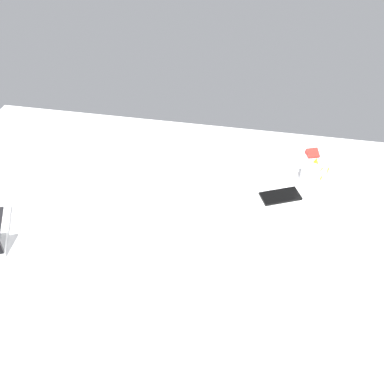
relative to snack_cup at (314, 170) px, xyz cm
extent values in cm
cube|color=white|center=(51.28, 38.14, -14.78)|extent=(180.00, 140.00, 18.00)
cylinder|color=silver|center=(0.09, -0.07, -0.28)|extent=(9.00, 9.00, 11.00)
cube|color=red|center=(0.01, -0.15, -2.27)|extent=(5.80, 6.91, 4.58)
cube|color=yellow|center=(-1.82, 0.81, 0.34)|extent=(6.59, 6.86, 5.49)
cube|color=yellow|center=(-0.21, 1.31, 2.95)|extent=(6.64, 6.29, 6.24)
cube|color=red|center=(1.79, -1.78, 5.57)|extent=(5.25, 5.50, 4.10)
cube|color=black|center=(11.22, 10.33, -5.38)|extent=(15.56, 11.94, 0.80)
camera|label=1|loc=(22.04, 125.22, 94.12)|focal=39.20mm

